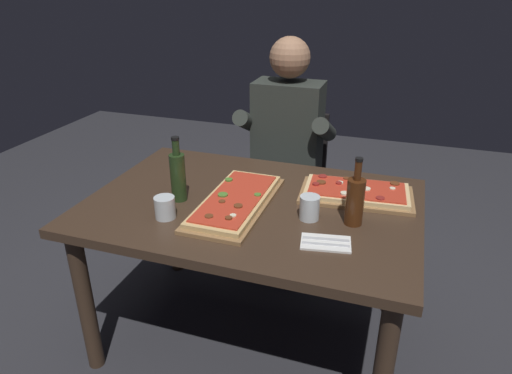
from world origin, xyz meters
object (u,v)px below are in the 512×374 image
object	(u,v)px
seated_diner	(285,145)
wine_bottle_dark	(178,175)
oil_bottle_amber	(355,200)
pizza_rectangular_left	(236,201)
tumbler_near_camera	(309,209)
pizza_rectangular_front	(356,193)
diner_chair	(289,178)
dining_table	(252,222)
tumbler_far_side	(165,207)

from	to	relation	value
seated_diner	wine_bottle_dark	bearing A→B (deg)	-107.19
wine_bottle_dark	oil_bottle_amber	world-z (taller)	wine_bottle_dark
wine_bottle_dark	pizza_rectangular_left	bearing A→B (deg)	5.16
tumbler_near_camera	seated_diner	world-z (taller)	seated_diner
wine_bottle_dark	tumbler_near_camera	xyz separation A→B (m)	(0.57, 0.01, -0.07)
pizza_rectangular_front	diner_chair	size ratio (longest dim) A/B	0.58
dining_table	pizza_rectangular_left	xyz separation A→B (m)	(-0.06, -0.05, 0.11)
seated_diner	diner_chair	bearing A→B (deg)	90.00
pizza_rectangular_left	tumbler_far_side	world-z (taller)	tumbler_far_side
pizza_rectangular_left	diner_chair	distance (m)	0.95
pizza_rectangular_left	wine_bottle_dark	xyz separation A→B (m)	(-0.25, -0.02, 0.09)
wine_bottle_dark	diner_chair	size ratio (longest dim) A/B	0.33
pizza_rectangular_left	oil_bottle_amber	xyz separation A→B (m)	(0.49, 0.01, 0.08)
tumbler_far_side	pizza_rectangular_left	bearing A→B (deg)	38.89
oil_bottle_amber	tumbler_near_camera	world-z (taller)	oil_bottle_amber
oil_bottle_amber	diner_chair	world-z (taller)	oil_bottle_amber
dining_table	wine_bottle_dark	size ratio (longest dim) A/B	4.92
dining_table	tumbler_far_side	bearing A→B (deg)	-140.31
oil_bottle_amber	tumbler_near_camera	size ratio (longest dim) A/B	2.81
dining_table	seated_diner	xyz separation A→B (m)	(-0.06, 0.74, 0.10)
tumbler_far_side	tumbler_near_camera	bearing A→B (deg)	17.73
dining_table	wine_bottle_dark	bearing A→B (deg)	-166.32
seated_diner	tumbler_near_camera	bearing A→B (deg)	-68.30
tumbler_near_camera	oil_bottle_amber	bearing A→B (deg)	5.58
pizza_rectangular_left	tumbler_near_camera	distance (m)	0.32
oil_bottle_amber	diner_chair	distance (m)	1.08
pizza_rectangular_left	seated_diner	size ratio (longest dim) A/B	0.44
pizza_rectangular_front	dining_table	bearing A→B (deg)	-154.55
tumbler_far_side	oil_bottle_amber	bearing A→B (deg)	14.94
wine_bottle_dark	seated_diner	distance (m)	0.86
dining_table	pizza_rectangular_front	size ratio (longest dim) A/B	2.77
oil_bottle_amber	tumbler_far_side	size ratio (longest dim) A/B	3.07
wine_bottle_dark	diner_chair	xyz separation A→B (m)	(0.25, 0.93, -0.37)
dining_table	oil_bottle_amber	xyz separation A→B (m)	(0.43, -0.05, 0.20)
oil_bottle_amber	seated_diner	distance (m)	0.93
tumbler_far_side	diner_chair	xyz separation A→B (m)	(0.23, 1.09, -0.30)
pizza_rectangular_front	diner_chair	distance (m)	0.85
tumbler_far_side	diner_chair	size ratio (longest dim) A/B	0.10
pizza_rectangular_front	seated_diner	bearing A→B (deg)	131.00
tumbler_far_side	dining_table	bearing A→B (deg)	39.69
pizza_rectangular_front	diner_chair	bearing A→B (deg)	125.41
tumbler_near_camera	seated_diner	size ratio (longest dim) A/B	0.07
pizza_rectangular_left	tumbler_far_side	distance (m)	0.30
dining_table	tumbler_far_side	size ratio (longest dim) A/B	15.63
pizza_rectangular_left	diner_chair	world-z (taller)	diner_chair
dining_table	tumbler_far_side	world-z (taller)	tumbler_far_side
diner_chair	seated_diner	xyz separation A→B (m)	(0.00, -0.12, 0.26)
wine_bottle_dark	oil_bottle_amber	bearing A→B (deg)	2.27
pizza_rectangular_front	tumbler_near_camera	distance (m)	0.30
wine_bottle_dark	tumbler_far_side	world-z (taller)	wine_bottle_dark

